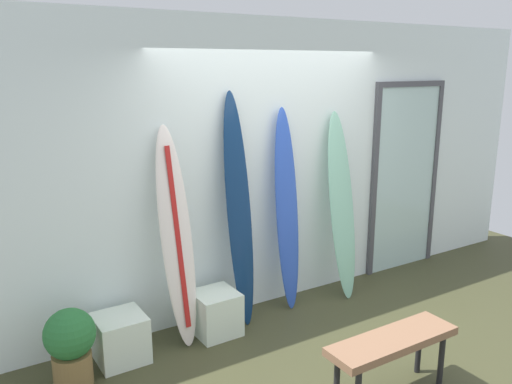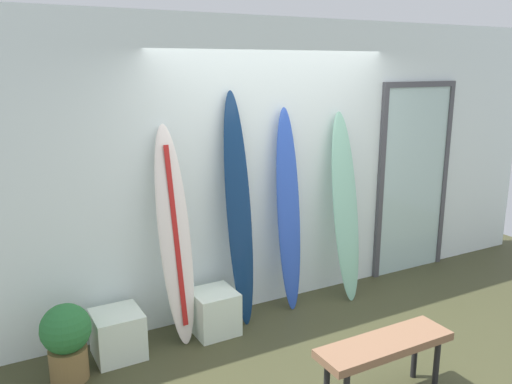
{
  "view_description": "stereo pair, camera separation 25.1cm",
  "coord_description": "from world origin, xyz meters",
  "px_view_note": "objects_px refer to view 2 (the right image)",
  "views": [
    {
      "loc": [
        -2.74,
        -2.95,
        2.37
      ],
      "look_at": [
        -0.34,
        0.95,
        1.24
      ],
      "focal_mm": 36.55,
      "sensor_mm": 36.0,
      "label": 1
    },
    {
      "loc": [
        -2.53,
        -3.08,
        2.37
      ],
      "look_at": [
        -0.34,
        0.95,
        1.24
      ],
      "focal_mm": 36.55,
      "sensor_mm": 36.0,
      "label": 2
    }
  ],
  "objects_px": {
    "surfboard_ivory": "(175,237)",
    "bench": "(385,349)",
    "surfboard_navy": "(239,212)",
    "potted_plant": "(67,339)",
    "surfboard_seafoam": "(345,207)",
    "glass_door": "(413,176)",
    "surfboard_cobalt": "(289,212)",
    "display_block_left": "(214,312)",
    "display_block_center": "(118,334)"
  },
  "relations": [
    {
      "from": "surfboard_navy",
      "to": "display_block_left",
      "type": "height_order",
      "value": "surfboard_navy"
    },
    {
      "from": "display_block_left",
      "to": "glass_door",
      "type": "height_order",
      "value": "glass_door"
    },
    {
      "from": "surfboard_navy",
      "to": "surfboard_cobalt",
      "type": "relative_size",
      "value": 1.08
    },
    {
      "from": "display_block_center",
      "to": "potted_plant",
      "type": "height_order",
      "value": "potted_plant"
    },
    {
      "from": "display_block_center",
      "to": "potted_plant",
      "type": "bearing_deg",
      "value": -160.05
    },
    {
      "from": "surfboard_seafoam",
      "to": "potted_plant",
      "type": "height_order",
      "value": "surfboard_seafoam"
    },
    {
      "from": "surfboard_navy",
      "to": "potted_plant",
      "type": "bearing_deg",
      "value": -171.06
    },
    {
      "from": "surfboard_ivory",
      "to": "glass_door",
      "type": "xyz_separation_m",
      "value": [
        2.96,
        0.21,
        0.19
      ]
    },
    {
      "from": "surfboard_navy",
      "to": "surfboard_cobalt",
      "type": "height_order",
      "value": "surfboard_navy"
    },
    {
      "from": "display_block_left",
      "to": "glass_door",
      "type": "distance_m",
      "value": 2.82
    },
    {
      "from": "surfboard_ivory",
      "to": "surfboard_seafoam",
      "type": "xyz_separation_m",
      "value": [
        1.82,
        -0.0,
        0.02
      ]
    },
    {
      "from": "surfboard_ivory",
      "to": "surfboard_navy",
      "type": "xyz_separation_m",
      "value": [
        0.63,
        0.04,
        0.13
      ]
    },
    {
      "from": "display_block_center",
      "to": "bench",
      "type": "xyz_separation_m",
      "value": [
        1.52,
        -1.51,
        0.22
      ]
    },
    {
      "from": "surfboard_navy",
      "to": "potted_plant",
      "type": "xyz_separation_m",
      "value": [
        -1.6,
        -0.25,
        -0.72
      ]
    },
    {
      "from": "bench",
      "to": "surfboard_cobalt",
      "type": "bearing_deg",
      "value": 82.78
    },
    {
      "from": "display_block_center",
      "to": "display_block_left",
      "type": "bearing_deg",
      "value": -1.1
    },
    {
      "from": "bench",
      "to": "surfboard_seafoam",
      "type": "bearing_deg",
      "value": 61.55
    },
    {
      "from": "glass_door",
      "to": "potted_plant",
      "type": "bearing_deg",
      "value": -173.81
    },
    {
      "from": "surfboard_ivory",
      "to": "potted_plant",
      "type": "height_order",
      "value": "surfboard_ivory"
    },
    {
      "from": "surfboard_navy",
      "to": "display_block_left",
      "type": "xyz_separation_m",
      "value": [
        -0.32,
        -0.12,
        -0.86
      ]
    },
    {
      "from": "potted_plant",
      "to": "bench",
      "type": "relative_size",
      "value": 0.59
    },
    {
      "from": "glass_door",
      "to": "surfboard_navy",
      "type": "bearing_deg",
      "value": -175.72
    },
    {
      "from": "surfboard_ivory",
      "to": "surfboard_navy",
      "type": "bearing_deg",
      "value": 3.31
    },
    {
      "from": "surfboard_ivory",
      "to": "potted_plant",
      "type": "bearing_deg",
      "value": -167.46
    },
    {
      "from": "surfboard_navy",
      "to": "surfboard_ivory",
      "type": "bearing_deg",
      "value": -176.69
    },
    {
      "from": "glass_door",
      "to": "surfboard_cobalt",
      "type": "bearing_deg",
      "value": -175.0
    },
    {
      "from": "surfboard_navy",
      "to": "display_block_left",
      "type": "relative_size",
      "value": 5.47
    },
    {
      "from": "surfboard_ivory",
      "to": "display_block_center",
      "type": "relative_size",
      "value": 4.77
    },
    {
      "from": "surfboard_cobalt",
      "to": "display_block_left",
      "type": "distance_m",
      "value": 1.17
    },
    {
      "from": "surfboard_ivory",
      "to": "display_block_center",
      "type": "distance_m",
      "value": 0.92
    },
    {
      "from": "surfboard_seafoam",
      "to": "display_block_center",
      "type": "relative_size",
      "value": 4.83
    },
    {
      "from": "surfboard_ivory",
      "to": "glass_door",
      "type": "height_order",
      "value": "glass_door"
    },
    {
      "from": "potted_plant",
      "to": "bench",
      "type": "distance_m",
      "value": 2.37
    },
    {
      "from": "display_block_center",
      "to": "surfboard_cobalt",
      "type": "bearing_deg",
      "value": 3.93
    },
    {
      "from": "surfboard_ivory",
      "to": "bench",
      "type": "bearing_deg",
      "value": -58.24
    },
    {
      "from": "surfboard_seafoam",
      "to": "potted_plant",
      "type": "relative_size",
      "value": 3.11
    },
    {
      "from": "glass_door",
      "to": "display_block_center",
      "type": "bearing_deg",
      "value": -175.53
    },
    {
      "from": "surfboard_ivory",
      "to": "display_block_center",
      "type": "bearing_deg",
      "value": -173.41
    },
    {
      "from": "surfboard_seafoam",
      "to": "display_block_left",
      "type": "bearing_deg",
      "value": -177.08
    },
    {
      "from": "glass_door",
      "to": "bench",
      "type": "distance_m",
      "value": 2.76
    },
    {
      "from": "surfboard_ivory",
      "to": "surfboard_navy",
      "type": "height_order",
      "value": "surfboard_navy"
    },
    {
      "from": "surfboard_cobalt",
      "to": "bench",
      "type": "relative_size",
      "value": 1.91
    },
    {
      "from": "surfboard_seafoam",
      "to": "glass_door",
      "type": "height_order",
      "value": "glass_door"
    },
    {
      "from": "display_block_left",
      "to": "potted_plant",
      "type": "bearing_deg",
      "value": -174.0
    },
    {
      "from": "display_block_left",
      "to": "display_block_center",
      "type": "xyz_separation_m",
      "value": [
        -0.87,
        0.02,
        -0.0
      ]
    },
    {
      "from": "surfboard_navy",
      "to": "surfboard_seafoam",
      "type": "height_order",
      "value": "surfboard_navy"
    },
    {
      "from": "surfboard_cobalt",
      "to": "display_block_left",
      "type": "height_order",
      "value": "surfboard_cobalt"
    },
    {
      "from": "surfboard_navy",
      "to": "display_block_center",
      "type": "xyz_separation_m",
      "value": [
        -1.18,
        -0.1,
        -0.87
      ]
    },
    {
      "from": "surfboard_ivory",
      "to": "bench",
      "type": "xyz_separation_m",
      "value": [
        0.97,
        -1.57,
        -0.52
      ]
    },
    {
      "from": "surfboard_cobalt",
      "to": "display_block_left",
      "type": "xyz_separation_m",
      "value": [
        -0.86,
        -0.14,
        -0.78
      ]
    }
  ]
}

